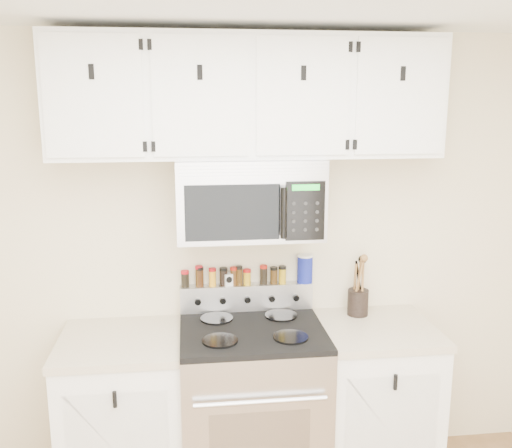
{
  "coord_description": "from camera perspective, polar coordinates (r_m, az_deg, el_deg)",
  "views": [
    {
      "loc": [
        -0.33,
        -1.39,
        2.13
      ],
      "look_at": [
        0.02,
        1.45,
        1.51
      ],
      "focal_mm": 40.0,
      "sensor_mm": 36.0,
      "label": 1
    }
  ],
  "objects": [
    {
      "name": "range",
      "position": [
        3.28,
        -0.37,
        -17.86
      ],
      "size": [
        0.76,
        0.65,
        1.1
      ],
      "color": "#B7B7BA",
      "rests_on": "floor"
    },
    {
      "name": "base_cabinet_right",
      "position": [
        3.45,
        11.58,
        -16.99
      ],
      "size": [
        0.64,
        0.62,
        0.92
      ],
      "color": "white",
      "rests_on": "floor"
    },
    {
      "name": "spice_jar_5",
      "position": [
        3.26,
        -2.25,
        -5.21
      ],
      "size": [
        0.04,
        0.04,
        0.11
      ],
      "color": "#462A10",
      "rests_on": "range"
    },
    {
      "name": "upper_cabinets",
      "position": [
        2.99,
        -0.77,
        12.61
      ],
      "size": [
        2.0,
        0.35,
        0.62
      ],
      "color": "white",
      "rests_on": "back_wall"
    },
    {
      "name": "back_wall",
      "position": [
        3.27,
        -1.04,
        -3.37
      ],
      "size": [
        3.5,
        0.01,
        2.5
      ],
      "primitive_type": "cube",
      "color": "beige",
      "rests_on": "floor"
    },
    {
      "name": "microwave",
      "position": [
        3.0,
        -0.68,
        2.64
      ],
      "size": [
        0.76,
        0.44,
        0.42
      ],
      "color": "#9E9EA3",
      "rests_on": "back_wall"
    },
    {
      "name": "spice_jar_2",
      "position": [
        3.25,
        -5.65,
        -5.25
      ],
      "size": [
        0.05,
        0.05,
        0.11
      ],
      "color": "#391E0D",
      "rests_on": "range"
    },
    {
      "name": "spice_jar_8",
      "position": [
        3.28,
        0.76,
        -5.07
      ],
      "size": [
        0.04,
        0.04,
        0.11
      ],
      "color": "black",
      "rests_on": "range"
    },
    {
      "name": "spice_jar_1",
      "position": [
        3.25,
        -5.71,
        -5.2
      ],
      "size": [
        0.04,
        0.04,
        0.12
      ],
      "color": "#412A0F",
      "rests_on": "range"
    },
    {
      "name": "spice_jar_10",
      "position": [
        3.29,
        2.66,
        -5.07
      ],
      "size": [
        0.04,
        0.04,
        0.1
      ],
      "color": "gold",
      "rests_on": "range"
    },
    {
      "name": "utensil_crock",
      "position": [
        3.36,
        10.16,
        -7.51
      ],
      "size": [
        0.12,
        0.12,
        0.35
      ],
      "color": "black",
      "rests_on": "base_cabinet_right"
    },
    {
      "name": "spice_jar_7",
      "position": [
        3.27,
        -0.9,
        -5.3
      ],
      "size": [
        0.04,
        0.04,
        0.09
      ],
      "color": "#C39516",
      "rests_on": "range"
    },
    {
      "name": "kitchen_timer",
      "position": [
        3.26,
        -2.75,
        -5.53
      ],
      "size": [
        0.07,
        0.07,
        0.07
      ],
      "primitive_type": "cube",
      "rotation": [
        0.0,
        0.0,
        0.34
      ],
      "color": "silver",
      "rests_on": "range"
    },
    {
      "name": "spice_jar_0",
      "position": [
        3.25,
        -7.1,
        -5.44
      ],
      "size": [
        0.05,
        0.05,
        0.09
      ],
      "color": "black",
      "rests_on": "range"
    },
    {
      "name": "spice_jar_4",
      "position": [
        3.26,
        -3.26,
        -5.26
      ],
      "size": [
        0.05,
        0.05,
        0.1
      ],
      "color": "black",
      "rests_on": "range"
    },
    {
      "name": "spice_jar_3",
      "position": [
        3.25,
        -4.38,
        -5.3
      ],
      "size": [
        0.04,
        0.04,
        0.1
      ],
      "color": "orange",
      "rests_on": "range"
    },
    {
      "name": "spice_jar_6",
      "position": [
        3.26,
        -1.69,
        -5.16
      ],
      "size": [
        0.04,
        0.04,
        0.11
      ],
      "color": "#402A0F",
      "rests_on": "range"
    },
    {
      "name": "salt_canister",
      "position": [
        3.31,
        4.92,
        -4.45
      ],
      "size": [
        0.09,
        0.09,
        0.17
      ],
      "color": "navy",
      "rests_on": "range"
    },
    {
      "name": "base_cabinet_left",
      "position": [
        3.31,
        -13.0,
        -18.35
      ],
      "size": [
        0.64,
        0.62,
        0.92
      ],
      "color": "white",
      "rests_on": "floor"
    },
    {
      "name": "spice_jar_9",
      "position": [
        3.29,
        1.78,
        -5.13
      ],
      "size": [
        0.04,
        0.04,
        0.1
      ],
      "color": "#3D280E",
      "rests_on": "range"
    }
  ]
}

